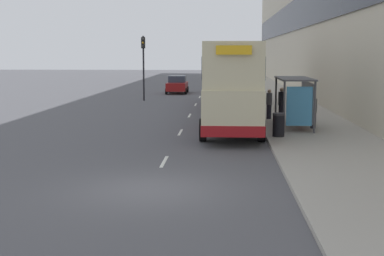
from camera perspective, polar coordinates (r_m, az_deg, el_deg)
name	(u,v)px	position (r m, az deg, el deg)	size (l,w,h in m)	color
ground_plane	(149,189)	(15.26, -4.61, -6.55)	(220.00, 220.00, 0.00)	#515156
pavement	(268,92)	(53.45, 8.12, 3.86)	(5.00, 93.00, 0.14)	#A39E93
terrace_facade	(311,6)	(53.98, 12.63, 12.61)	(3.10, 93.00, 16.75)	beige
lane_mark_0	(164,162)	(19.04, -2.98, -3.60)	(0.12, 2.00, 0.01)	silver
lane_mark_1	(180,132)	(26.02, -1.25, -0.46)	(0.12, 2.00, 0.01)	silver
lane_mark_2	(190,116)	(33.07, -0.26, 1.34)	(0.12, 2.00, 0.01)	silver
lane_mark_3	(196,105)	(40.14, 0.38, 2.51)	(0.12, 2.00, 0.01)	silver
lane_mark_4	(200,97)	(47.22, 0.84, 3.33)	(0.12, 2.00, 0.01)	silver
lane_mark_5	(203,91)	(54.32, 1.17, 3.93)	(0.12, 2.00, 0.01)	silver
lane_mark_6	(205,87)	(61.42, 1.43, 4.40)	(0.12, 2.00, 0.01)	silver
lane_mark_7	(207,84)	(68.53, 1.63, 4.77)	(0.12, 2.00, 0.01)	silver
lane_mark_8	(209,81)	(75.64, 1.80, 5.07)	(0.12, 2.00, 0.01)	silver
bus_shelter	(299,93)	(26.82, 11.30, 3.66)	(1.60, 4.20, 2.48)	#4C4C51
double_decker_bus_near	(231,85)	(26.40, 4.23, 4.61)	(2.85, 10.58, 4.30)	beige
double_decker_bus_ahead	(226,75)	(39.07, 3.67, 5.70)	(2.85, 11.56, 4.30)	beige
car_0	(177,85)	(51.67, -1.58, 4.65)	(2.02, 4.21, 1.69)	maroon
pedestrian_at_shelter	(269,104)	(30.52, 8.23, 2.58)	(0.33, 0.33, 1.69)	#23232D
pedestrian_1	(313,111)	(27.02, 12.83, 1.77)	(0.33, 0.33, 1.68)	#23232D
pedestrian_2	(281,104)	(29.77, 9.52, 2.57)	(0.36, 0.36, 1.83)	#23232D
litter_bin	(279,125)	(24.11, 9.22, 0.36)	(0.55, 0.55, 1.05)	black
traffic_light_far_kerb	(143,57)	(43.67, -5.21, 7.51)	(0.30, 0.32, 5.22)	black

